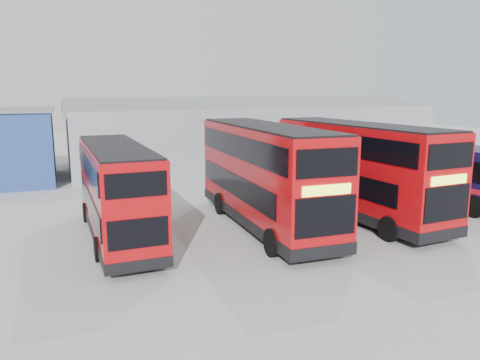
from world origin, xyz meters
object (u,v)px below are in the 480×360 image
at_px(single_decker_blue, 438,173).
at_px(maintenance_shed, 248,134).
at_px(double_decker_right, 357,171).
at_px(double_decker_left, 117,193).
at_px(double_decker_centre, 265,177).

bearing_deg(single_decker_blue, maintenance_shed, -81.22).
relative_size(maintenance_shed, double_decker_right, 2.66).
bearing_deg(double_decker_right, double_decker_left, 173.57).
bearing_deg(double_decker_centre, double_decker_right, 0.96).
xyz_separation_m(maintenance_shed, double_decker_right, (-1.60, -18.68, -0.22)).
distance_m(maintenance_shed, single_decker_blue, 18.17).
bearing_deg(maintenance_shed, double_decker_right, -94.90).
distance_m(maintenance_shed, double_decker_centre, 19.81).
bearing_deg(double_decker_left, single_decker_blue, -179.03).
height_order(double_decker_centre, single_decker_blue, double_decker_centre).
relative_size(double_decker_centre, double_decker_right, 1.00).
height_order(maintenance_shed, single_decker_blue, maintenance_shed).
relative_size(double_decker_left, single_decker_blue, 0.78).
bearing_deg(single_decker_blue, double_decker_right, 3.73).
distance_m(double_decker_left, double_decker_centre, 6.72).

